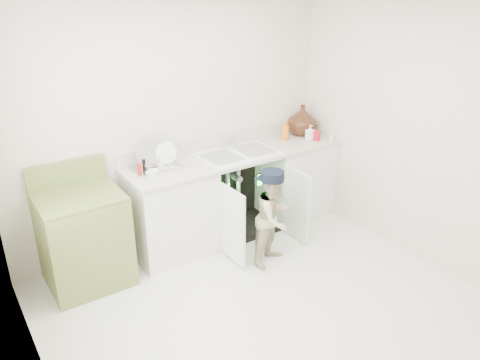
% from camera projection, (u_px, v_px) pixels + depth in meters
% --- Properties ---
extents(ground, '(3.50, 3.50, 0.00)m').
position_uv_depth(ground, '(263.00, 303.00, 4.05)').
color(ground, beige).
rests_on(ground, ground).
extents(room_shell, '(6.00, 5.50, 1.26)m').
position_uv_depth(room_shell, '(266.00, 169.00, 3.56)').
color(room_shell, silver).
rests_on(room_shell, ground).
extents(counter_run, '(2.44, 1.02, 1.25)m').
position_uv_depth(counter_run, '(240.00, 189.00, 5.09)').
color(counter_run, white).
rests_on(counter_run, ground).
extents(avocado_stove, '(0.71, 0.65, 1.10)m').
position_uv_depth(avocado_stove, '(84.00, 238.00, 4.19)').
color(avocado_stove, olive).
rests_on(avocado_stove, ground).
extents(repair_worker, '(0.56, 0.63, 0.96)m').
position_uv_depth(repair_worker, '(274.00, 217.00, 4.48)').
color(repair_worker, tan).
rests_on(repair_worker, ground).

